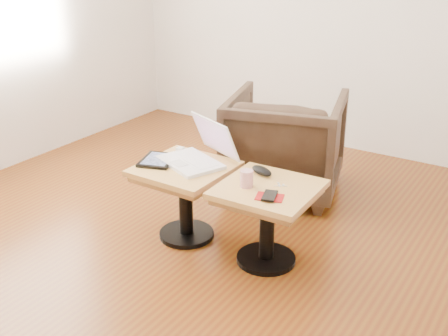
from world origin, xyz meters
The scene contains 11 objects.
room_shell centered at (0.00, 0.00, 1.35)m, with size 4.52×4.52×2.71m.
side_table_left centered at (-0.44, 0.29, 0.34)m, with size 0.51×0.51×0.46m.
side_table_right centered at (0.10, 0.31, 0.34)m, with size 0.52×0.52×0.46m.
laptop centered at (-0.41, 0.39, 0.51)m, with size 0.48×0.47×0.25m.
tablet centered at (-0.61, 0.26, 0.46)m, with size 0.25×0.28×0.02m.
charging_adapter centered at (-0.60, 0.47, 0.47)m, with size 0.04×0.04×0.02m, color white.
glasses_case centered at (-0.01, 0.42, 0.48)m, with size 0.15×0.06×0.05m, color black.
striped_cup centered at (0.00, 0.24, 0.50)m, with size 0.07×0.07×0.09m, color #BC4156.
earbuds_tangle centered at (0.14, 0.35, 0.46)m, with size 0.06×0.04×0.01m.
phone_on_sleeve centered at (0.17, 0.19, 0.46)m, with size 0.16×0.14×0.02m.
armchair centered at (-0.25, 1.20, 0.35)m, with size 0.75×0.77×0.70m, color black.
Camera 1 is at (1.35, -2.07, 1.69)m, focal length 45.00 mm.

